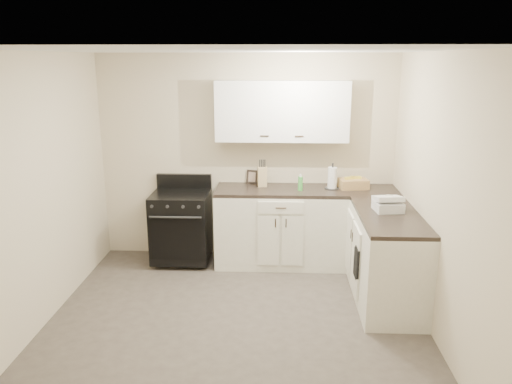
{
  "coord_description": "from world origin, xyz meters",
  "views": [
    {
      "loc": [
        0.39,
        -4.22,
        2.44
      ],
      "look_at": [
        0.16,
        0.85,
        1.07
      ],
      "focal_mm": 35.0,
      "sensor_mm": 36.0,
      "label": 1
    }
  ],
  "objects_px": {
    "stove": "(181,226)",
    "knife_block": "(262,177)",
    "paper_towel": "(332,178)",
    "wicker_basket": "(353,184)",
    "countertop_grill": "(388,206)"
  },
  "relations": [
    {
      "from": "stove",
      "to": "wicker_basket",
      "type": "distance_m",
      "value": 2.13
    },
    {
      "from": "stove",
      "to": "wicker_basket",
      "type": "relative_size",
      "value": 2.5
    },
    {
      "from": "stove",
      "to": "paper_towel",
      "type": "height_order",
      "value": "paper_towel"
    },
    {
      "from": "knife_block",
      "to": "countertop_grill",
      "type": "distance_m",
      "value": 1.61
    },
    {
      "from": "stove",
      "to": "knife_block",
      "type": "distance_m",
      "value": 1.16
    },
    {
      "from": "wicker_basket",
      "to": "paper_towel",
      "type": "bearing_deg",
      "value": -173.15
    },
    {
      "from": "paper_towel",
      "to": "countertop_grill",
      "type": "bearing_deg",
      "value": -61.33
    },
    {
      "from": "wicker_basket",
      "to": "countertop_grill",
      "type": "distance_m",
      "value": 0.93
    },
    {
      "from": "stove",
      "to": "knife_block",
      "type": "xyz_separation_m",
      "value": [
        0.98,
        0.14,
        0.6
      ]
    },
    {
      "from": "knife_block",
      "to": "countertop_grill",
      "type": "height_order",
      "value": "knife_block"
    },
    {
      "from": "paper_towel",
      "to": "wicker_basket",
      "type": "distance_m",
      "value": 0.27
    },
    {
      "from": "knife_block",
      "to": "countertop_grill",
      "type": "relative_size",
      "value": 0.89
    },
    {
      "from": "stove",
      "to": "countertop_grill",
      "type": "bearing_deg",
      "value": -19.47
    },
    {
      "from": "stove",
      "to": "knife_block",
      "type": "relative_size",
      "value": 3.47
    },
    {
      "from": "paper_towel",
      "to": "knife_block",
      "type": "bearing_deg",
      "value": 174.7
    }
  ]
}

